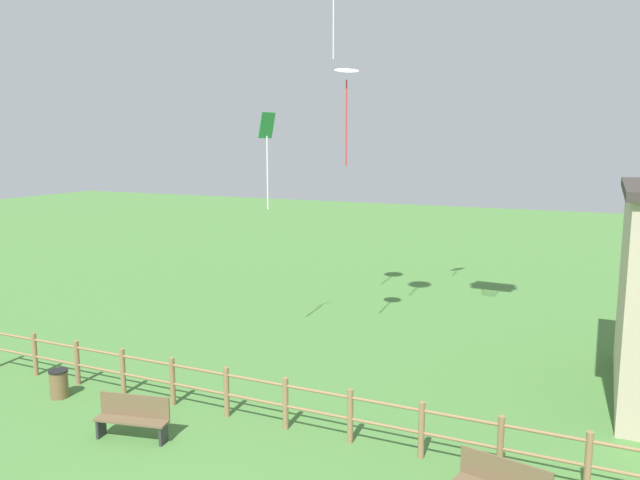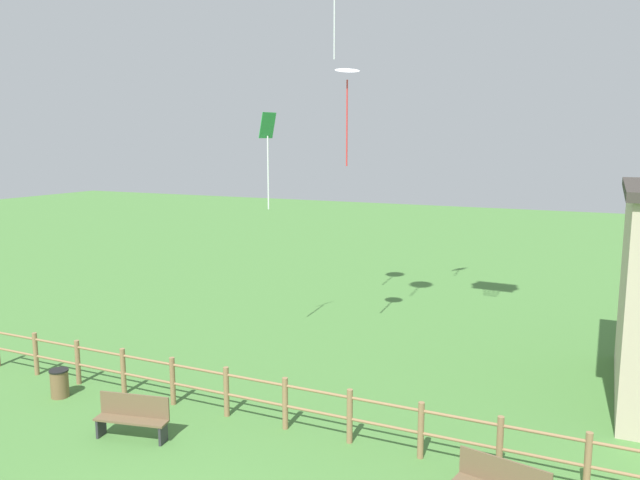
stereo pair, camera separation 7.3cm
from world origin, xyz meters
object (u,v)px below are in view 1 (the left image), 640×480
(trash_bin, at_px, (59,384))
(kite_white_delta, at_px, (347,78))
(kite_green_diamond, at_px, (267,143))
(park_bench_near_fence, at_px, (133,416))

(trash_bin, height_order, kite_white_delta, kite_white_delta)
(kite_green_diamond, relative_size, kite_white_delta, 1.00)
(kite_white_delta, bearing_deg, park_bench_near_fence, -104.12)
(kite_green_diamond, bearing_deg, park_bench_near_fence, -85.92)
(trash_bin, bearing_deg, kite_green_diamond, 65.58)
(kite_white_delta, bearing_deg, kite_green_diamond, -166.59)
(kite_green_diamond, bearing_deg, kite_white_delta, 13.41)
(trash_bin, xyz_separation_m, kite_white_delta, (5.51, 7.08, 8.52))
(park_bench_near_fence, bearing_deg, trash_bin, 163.68)
(trash_bin, bearing_deg, park_bench_near_fence, -16.32)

